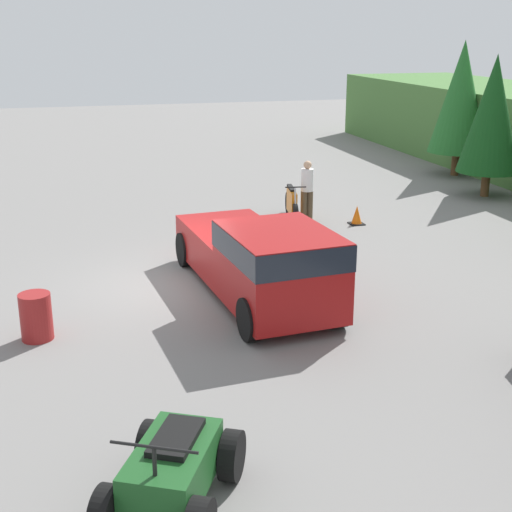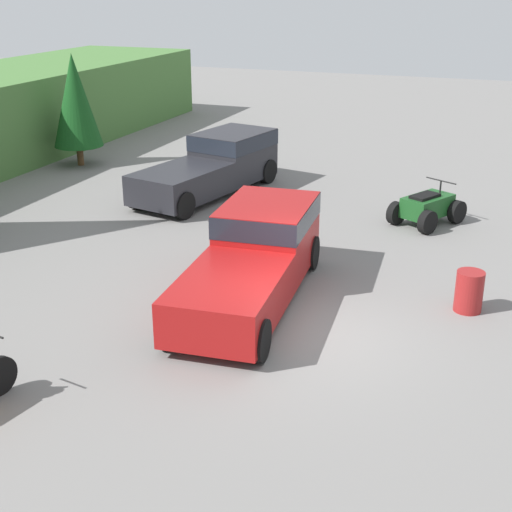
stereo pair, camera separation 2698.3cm
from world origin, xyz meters
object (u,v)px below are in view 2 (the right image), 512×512
at_px(quad_atv, 427,208).
at_px(pickup_truck_red, 256,253).
at_px(steel_barrel, 469,291).
at_px(pickup_truck_second, 216,163).

bearing_deg(quad_atv, pickup_truck_red, -176.52).
height_order(quad_atv, steel_barrel, quad_atv).
relative_size(pickup_truck_red, steel_barrel, 6.60).
xyz_separation_m(pickup_truck_second, quad_atv, (-0.91, -6.92, -0.48)).
height_order(pickup_truck_second, steel_barrel, pickup_truck_second).
distance_m(pickup_truck_red, pickup_truck_second, 8.22).
bearing_deg(pickup_truck_red, quad_atv, -29.37).
height_order(pickup_truck_red, quad_atv, pickup_truck_red).
bearing_deg(pickup_truck_second, quad_atv, -85.71).
height_order(pickup_truck_second, quad_atv, pickup_truck_second).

